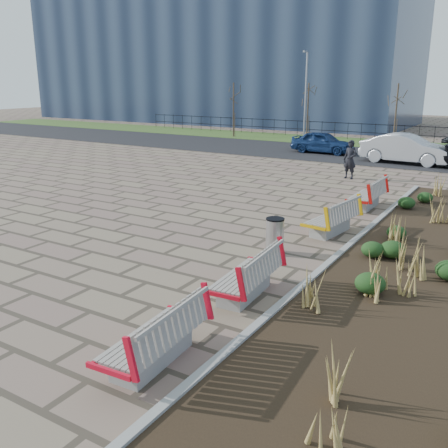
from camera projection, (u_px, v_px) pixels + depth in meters
The scene contains 19 objects.
ground at pixel (91, 288), 10.66m from camera, with size 120.00×120.00×0.00m, color #6E5F4B.
planting_bed at pixel (442, 268), 11.61m from camera, with size 4.50×18.00×0.10m, color black.
planting_curb at pixel (345, 250), 12.77m from camera, with size 0.16×18.00×0.15m, color gray.
grass_verge_far at pixel (398, 145), 33.60m from camera, with size 80.00×5.00×0.04m, color #33511E.
road at pixel (374, 156), 28.68m from camera, with size 80.00×7.00×0.02m, color black.
bench_a at pixel (152, 334), 7.71m from camera, with size 0.90×2.10×1.00m, color red, non-canonical shape.
bench_b at pixel (245, 273), 10.12m from camera, with size 0.90×2.10×1.00m, color red, non-canonical shape.
bench_c at pixel (331, 217), 14.28m from camera, with size 0.90×2.10×1.00m, color #D39A0B, non-canonical shape.
bench_d at pixel (366, 193), 17.17m from camera, with size 0.90×2.10×1.00m, color #B3100B, non-canonical shape.
litter_bin at pixel (275, 236), 12.66m from camera, with size 0.46×0.46×0.90m, color #B2B2B7.
pedestrian at pixel (350, 160), 22.10m from camera, with size 0.62×0.41×1.71m, color black.
car_blue at pixel (323, 142), 29.79m from camera, with size 1.51×3.74×1.28m, color navy.
car_silver at pixel (406, 149), 26.09m from camera, with size 1.61×4.61×1.52m, color #A8AAB0.
tree_a at pixel (234, 110), 37.81m from camera, with size 1.40×1.40×4.00m, color #4C3D2D, non-canonical shape.
tree_b at pixel (308, 113), 34.81m from camera, with size 1.40×1.40×4.00m, color #4C3D2D, non-canonical shape.
tree_c at pixel (396, 116), 31.80m from camera, with size 1.40×1.40×4.00m, color #4C3D2D, non-canonical shape.
lamp_west at pixel (305, 98), 34.12m from camera, with size 0.24×0.60×6.00m, color gray, non-canonical shape.
railing_fence at pixel (404, 134), 34.65m from camera, with size 44.00×0.10×1.20m, color black, non-canonical shape.
building_glass at pixel (217, 47), 52.35m from camera, with size 40.00×14.00×15.00m, color #192338.
Camera 1 is at (7.56, -6.93, 4.29)m, focal length 40.00 mm.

